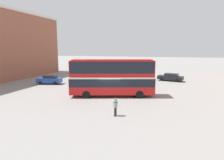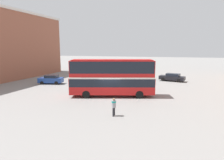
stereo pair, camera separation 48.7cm
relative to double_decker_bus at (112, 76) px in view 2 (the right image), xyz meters
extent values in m
plane|color=gray|center=(0.18, -0.88, -2.71)|extent=(240.00, 240.00, 0.00)
cube|color=red|center=(0.00, 0.00, -1.25)|extent=(10.91, 5.50, 2.08)
cube|color=red|center=(0.00, 0.00, 0.87)|extent=(10.73, 5.38, 2.15)
cube|color=black|center=(0.00, 0.00, -0.78)|extent=(10.82, 5.50, 1.02)
cube|color=black|center=(0.00, 0.00, 1.13)|extent=(10.59, 5.37, 1.47)
cube|color=silver|center=(0.00, 0.00, -0.18)|extent=(10.81, 5.49, 0.20)
cube|color=maroon|center=(0.00, 0.00, 1.99)|extent=(10.22, 5.08, 0.10)
cylinder|color=black|center=(2.93, 2.06, -2.22)|extent=(1.03, 0.58, 0.98)
cylinder|color=black|center=(3.58, -0.06, -2.22)|extent=(1.03, 0.58, 0.98)
cylinder|color=black|center=(-3.38, 0.12, -2.22)|extent=(1.03, 0.58, 0.98)
cylinder|color=black|center=(-2.73, -2.00, -2.22)|extent=(1.03, 0.58, 0.98)
cylinder|color=#232328|center=(2.45, -7.31, -2.30)|extent=(0.15, 0.15, 0.82)
cylinder|color=#232328|center=(2.47, -7.06, -2.30)|extent=(0.15, 0.15, 0.82)
cylinder|color=gray|center=(2.46, -7.18, -1.57)|extent=(0.41, 0.41, 0.65)
cylinder|color=teal|center=(2.46, -7.18, -1.36)|extent=(0.44, 0.44, 0.14)
sphere|color=#936B4C|center=(2.46, -7.18, -1.13)|extent=(0.22, 0.22, 0.22)
cube|color=black|center=(7.14, 14.79, -2.08)|extent=(4.88, 2.77, 0.69)
cube|color=black|center=(7.32, 14.75, -1.49)|extent=(2.70, 2.08, 0.49)
cylinder|color=black|center=(5.57, 14.37, -2.37)|extent=(0.71, 0.37, 0.68)
cylinder|color=black|center=(5.94, 15.88, -2.37)|extent=(0.71, 0.37, 0.68)
cylinder|color=black|center=(8.35, 13.70, -2.37)|extent=(0.71, 0.37, 0.68)
cylinder|color=black|center=(8.71, 15.21, -2.37)|extent=(0.71, 0.37, 0.68)
cube|color=navy|center=(-12.92, 5.41, -2.03)|extent=(4.37, 2.68, 0.83)
cube|color=black|center=(-12.76, 5.45, -1.38)|extent=(2.43, 2.06, 0.47)
cylinder|color=black|center=(-13.96, 4.34, -2.40)|extent=(0.66, 0.36, 0.62)
cylinder|color=black|center=(-14.33, 5.90, -2.40)|extent=(0.66, 0.36, 0.62)
cylinder|color=black|center=(-11.50, 4.92, -2.40)|extent=(0.66, 0.36, 0.62)
cylinder|color=black|center=(-11.88, 6.49, -2.40)|extent=(0.66, 0.36, 0.62)
camera|label=1|loc=(7.19, -24.17, 3.48)|focal=32.00mm
camera|label=2|loc=(7.65, -24.03, 3.48)|focal=32.00mm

